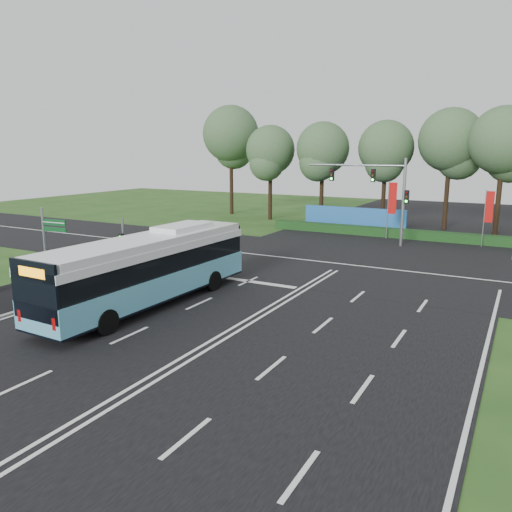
{
  "coord_description": "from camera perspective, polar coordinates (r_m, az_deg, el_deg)",
  "views": [
    {
      "loc": [
        10.68,
        -19.64,
        7.54
      ],
      "look_at": [
        -1.15,
        2.0,
        2.33
      ],
      "focal_mm": 35.0,
      "sensor_mm": 36.0,
      "label": 1
    }
  ],
  "objects": [
    {
      "name": "ground",
      "position": [
        23.59,
        0.12,
        -6.71
      ],
      "size": [
        120.0,
        120.0,
        0.0
      ],
      "primitive_type": "plane",
      "color": "#234918",
      "rests_on": "ground"
    },
    {
      "name": "road_main",
      "position": [
        23.58,
        0.12,
        -6.66
      ],
      "size": [
        20.0,
        120.0,
        0.04
      ],
      "primitive_type": "cube",
      "color": "black",
      "rests_on": "ground"
    },
    {
      "name": "road_cross",
      "position": [
        34.23,
        9.77,
        -0.93
      ],
      "size": [
        120.0,
        14.0,
        0.05
      ],
      "primitive_type": "cube",
      "color": "black",
      "rests_on": "ground"
    },
    {
      "name": "bike_path",
      "position": [
        29.51,
        -24.82,
        -3.95
      ],
      "size": [
        5.0,
        18.0,
        0.06
      ],
      "primitive_type": "cube",
      "color": "black",
      "rests_on": "ground"
    },
    {
      "name": "kerb_strip",
      "position": [
        27.65,
        -21.84,
        -4.65
      ],
      "size": [
        0.25,
        18.0,
        0.12
      ],
      "primitive_type": "cube",
      "color": "gray",
      "rests_on": "ground"
    },
    {
      "name": "city_bus",
      "position": [
        25.09,
        -12.1,
        -1.4
      ],
      "size": [
        3.04,
        13.0,
        3.71
      ],
      "rotation": [
        0.0,
        0.0,
        -0.02
      ],
      "color": "#55A7C5",
      "rests_on": "ground"
    },
    {
      "name": "pedestrian_signal",
      "position": [
        31.51,
        -14.95,
        1.28
      ],
      "size": [
        0.33,
        0.42,
        3.55
      ],
      "rotation": [
        0.0,
        0.0,
        0.4
      ],
      "color": "gray",
      "rests_on": "ground"
    },
    {
      "name": "street_sign",
      "position": [
        30.09,
        -22.6,
        1.9
      ],
      "size": [
        1.74,
        0.23,
        4.47
      ],
      "rotation": [
        0.0,
        0.0,
        0.08
      ],
      "color": "gray",
      "rests_on": "ground"
    },
    {
      "name": "banner_flag_mid",
      "position": [
        44.53,
        15.19,
        5.98
      ],
      "size": [
        0.74,
        0.08,
        5.02
      ],
      "rotation": [
        0.0,
        0.0,
        -0.01
      ],
      "color": "gray",
      "rests_on": "ground"
    },
    {
      "name": "banner_flag_right",
      "position": [
        43.19,
        24.99,
        4.76
      ],
      "size": [
        0.66,
        0.21,
        4.58
      ],
      "rotation": [
        0.0,
        0.0,
        -0.24
      ],
      "color": "gray",
      "rests_on": "ground"
    },
    {
      "name": "traffic_light_gantry",
      "position": [
        41.58,
        14.14,
        7.6
      ],
      "size": [
        8.41,
        0.28,
        7.0
      ],
      "color": "gray",
      "rests_on": "ground"
    },
    {
      "name": "hedge",
      "position": [
        45.97,
        14.89,
        2.59
      ],
      "size": [
        22.0,
        1.2,
        0.8
      ],
      "primitive_type": "cube",
      "color": "#133413",
      "rests_on": "ground"
    },
    {
      "name": "blue_hoarding",
      "position": [
        49.32,
        11.13,
        4.2
      ],
      "size": [
        10.0,
        0.3,
        2.2
      ],
      "primitive_type": "cube",
      "color": "#1F60AC",
      "rests_on": "ground"
    },
    {
      "name": "eucalyptus_row",
      "position": [
        52.39,
        14.88,
        12.74
      ],
      "size": [
        42.82,
        9.37,
        12.91
      ],
      "color": "black",
      "rests_on": "ground"
    }
  ]
}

